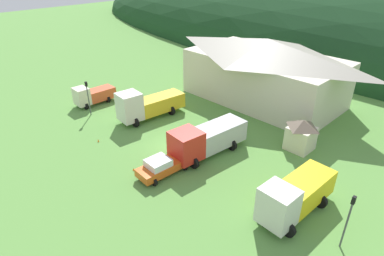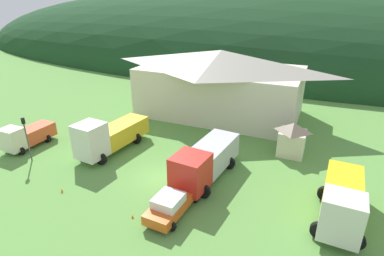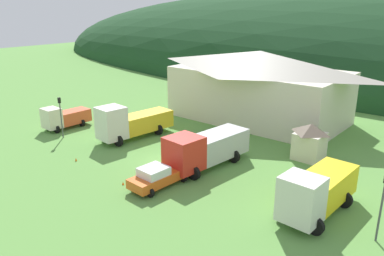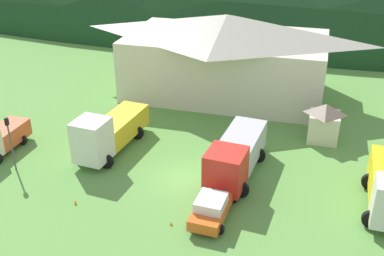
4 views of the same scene
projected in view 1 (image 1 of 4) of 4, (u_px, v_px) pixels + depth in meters
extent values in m
plane|color=#5B9342|center=(171.00, 147.00, 32.43)|extent=(200.00, 200.00, 0.00)
ellipsoid|color=#193D1E|center=(376.00, 46.00, 67.54)|extent=(176.67, 60.00, 32.57)
cube|color=beige|center=(264.00, 78.00, 41.51)|extent=(18.85, 10.49, 5.87)
pyramid|color=gray|center=(267.00, 47.00, 39.62)|extent=(20.35, 11.33, 2.05)
cube|color=beige|center=(300.00, 138.00, 31.51)|extent=(2.34, 2.33, 2.36)
pyramid|color=#6B5B4C|center=(303.00, 124.00, 30.75)|extent=(2.53, 2.51, 0.83)
cube|color=beige|center=(82.00, 96.00, 40.02)|extent=(1.95, 1.60, 2.11)
cube|color=black|center=(81.00, 93.00, 39.75)|extent=(1.06, 1.27, 0.68)
cube|color=#DB512D|center=(100.00, 94.00, 41.74)|extent=(1.98, 3.52, 1.36)
cylinder|color=black|center=(86.00, 106.00, 40.01)|extent=(0.80, 0.30, 0.80)
cylinder|color=black|center=(80.00, 102.00, 41.04)|extent=(0.80, 0.30, 0.80)
cylinder|color=black|center=(108.00, 99.00, 41.86)|extent=(0.80, 0.30, 0.80)
cylinder|color=black|center=(102.00, 96.00, 42.90)|extent=(0.80, 0.30, 0.80)
cube|color=silver|center=(130.00, 107.00, 35.80)|extent=(2.53, 2.58, 3.11)
cube|color=black|center=(128.00, 101.00, 35.41)|extent=(1.42, 2.00, 0.99)
cube|color=gold|center=(160.00, 103.00, 38.35)|extent=(2.86, 5.89, 1.72)
cylinder|color=black|center=(135.00, 122.00, 35.86)|extent=(1.10, 0.30, 1.10)
cylinder|color=black|center=(127.00, 116.00, 37.23)|extent=(1.10, 0.30, 1.10)
cylinder|color=black|center=(171.00, 110.00, 38.55)|extent=(1.10, 0.30, 1.10)
cylinder|color=black|center=(162.00, 105.00, 39.92)|extent=(1.10, 0.30, 1.10)
cube|color=red|center=(186.00, 145.00, 29.07)|extent=(2.68, 2.79, 2.65)
cube|color=black|center=(185.00, 140.00, 28.72)|extent=(1.50, 2.17, 0.85)
cube|color=#B2B2B7|center=(219.00, 134.00, 31.44)|extent=(2.94, 5.62, 2.04)
cylinder|color=black|center=(194.00, 163.00, 28.96)|extent=(1.10, 0.30, 1.10)
cylinder|color=black|center=(179.00, 153.00, 30.43)|extent=(1.10, 0.30, 1.10)
cylinder|color=black|center=(232.00, 145.00, 31.65)|extent=(1.10, 0.30, 1.10)
cylinder|color=black|center=(217.00, 136.00, 33.11)|extent=(1.10, 0.30, 1.10)
cube|color=silver|center=(278.00, 206.00, 21.99)|extent=(2.42, 2.16, 2.79)
cube|color=black|center=(278.00, 200.00, 21.64)|extent=(1.32, 1.70, 0.89)
cube|color=yellow|center=(305.00, 189.00, 24.27)|extent=(2.55, 5.08, 1.95)
cylinder|color=black|center=(288.00, 230.00, 21.99)|extent=(1.10, 0.30, 1.10)
cylinder|color=black|center=(263.00, 214.00, 23.32)|extent=(1.10, 0.30, 1.10)
cylinder|color=black|center=(320.00, 201.00, 24.51)|extent=(1.10, 0.30, 1.10)
cylinder|color=black|center=(296.00, 188.00, 25.84)|extent=(1.10, 0.30, 1.10)
cube|color=#DD5C1D|center=(164.00, 167.00, 28.22)|extent=(2.11, 4.94, 0.70)
cube|color=silver|center=(158.00, 163.00, 27.57)|extent=(1.81, 2.03, 0.62)
cylinder|color=black|center=(154.00, 182.00, 26.89)|extent=(0.68, 0.24, 0.68)
cylinder|color=black|center=(143.00, 173.00, 27.95)|extent=(0.68, 0.24, 0.68)
cylinder|color=black|center=(184.00, 167.00, 28.82)|extent=(0.68, 0.24, 0.68)
cylinder|color=black|center=(173.00, 159.00, 29.88)|extent=(0.68, 0.24, 0.68)
cylinder|color=#4C4C51|center=(89.00, 101.00, 37.94)|extent=(0.12, 0.12, 3.61)
cube|color=black|center=(86.00, 84.00, 36.95)|extent=(0.20, 0.24, 0.55)
sphere|color=green|center=(87.00, 84.00, 37.04)|extent=(0.14, 0.14, 0.14)
cylinder|color=#4C4C51|center=(346.00, 226.00, 20.56)|extent=(0.12, 0.12, 3.65)
cube|color=black|center=(354.00, 200.00, 19.57)|extent=(0.20, 0.24, 0.55)
sphere|color=red|center=(355.00, 199.00, 19.65)|extent=(0.14, 0.14, 0.14)
cone|color=orange|center=(98.00, 142.00, 33.26)|extent=(0.36, 0.36, 0.62)
cone|color=orange|center=(134.00, 170.00, 28.91)|extent=(0.36, 0.36, 0.46)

